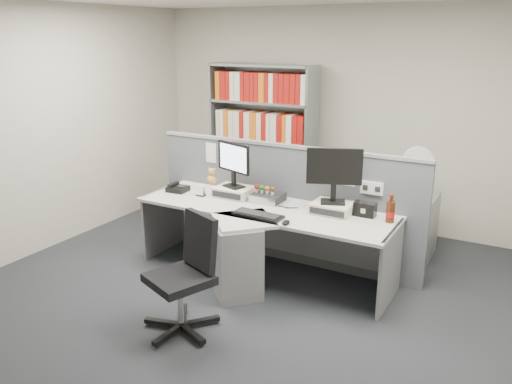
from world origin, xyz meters
The scene contains 21 objects.
ground centered at (0.00, 0.00, 0.00)m, with size 5.50×5.50×0.00m, color #2C2F34.
room_shell centered at (0.00, 0.00, 1.79)m, with size 5.04×5.54×2.72m.
partition centered at (0.00, 1.25, 0.65)m, with size 3.00×0.08×1.27m.
desk centered at (0.00, 0.60, 0.46)m, with size 2.60×1.20×0.72m.
monitor_riser_left centered at (-0.45, 0.98, 0.77)m, with size 0.38×0.31×0.10m.
monitor_riser_right centered at (0.65, 0.98, 0.77)m, with size 0.38×0.31×0.10m.
monitor_left centered at (-0.45, 0.98, 1.10)m, with size 0.45×0.21×0.47m.
monitor_right centered at (0.65, 0.98, 1.13)m, with size 0.50×0.24×0.53m.
desktop_pc centered at (-0.06, 1.01, 0.76)m, with size 0.30×0.27×0.08m.
figurines centered at (-0.09, 0.99, 0.85)m, with size 0.23×0.05×0.09m.
keyboard centered at (0.08, 0.55, 0.74)m, with size 0.49×0.21×0.03m.
mouse centered at (0.40, 0.48, 0.74)m, with size 0.06×0.10×0.04m, color black.
desk_phone centered at (-1.08, 0.83, 0.75)m, with size 0.22×0.20×0.09m.
desk_calendar centered at (-0.76, 0.82, 0.77)m, with size 0.10×0.07×0.12m.
plush_toy centered at (-0.70, 0.95, 0.90)m, with size 0.10×0.10×0.18m.
speaker centered at (0.95, 1.04, 0.79)m, with size 0.20×0.11×0.13m, color black.
cola_bottle centered at (1.20, 0.99, 0.82)m, with size 0.08×0.08×0.26m.
shelving_unit centered at (-0.90, 2.44, 0.98)m, with size 1.41×0.40×2.00m.
filing_cabinet centered at (1.20, 1.99, 0.35)m, with size 0.45×0.61×0.70m.
desk_fan centered at (1.20, 1.99, 1.04)m, with size 0.31×0.20×0.54m.
office_chair centered at (-0.07, -0.38, 0.51)m, with size 0.64×0.64×0.96m.
Camera 1 is at (2.28, -3.45, 2.35)m, focal length 36.30 mm.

